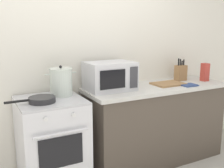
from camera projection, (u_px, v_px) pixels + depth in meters
back_wall at (96, 57)px, 3.05m from camera, size 4.40×0.10×2.50m
lower_cabinet_right at (156, 125)px, 3.19m from camera, size 1.64×0.56×0.88m
countertop_right at (157, 87)px, 3.09m from camera, size 1.70×0.60×0.04m
stove at (52, 145)px, 2.60m from camera, size 0.60×0.64×0.92m
stock_pot at (61, 82)px, 2.62m from camera, size 0.30×0.22×0.30m
frying_pan at (41, 100)px, 2.39m from camera, size 0.44×0.24×0.05m
microwave at (110, 76)px, 2.85m from camera, size 0.50×0.37×0.30m
cutting_board at (168, 84)px, 3.14m from camera, size 0.36×0.26×0.02m
knife_block at (181, 72)px, 3.38m from camera, size 0.13×0.10×0.28m
pasta_box at (205, 72)px, 3.34m from camera, size 0.08×0.08×0.22m
oven_mitt at (189, 85)px, 3.08m from camera, size 0.18×0.14×0.02m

